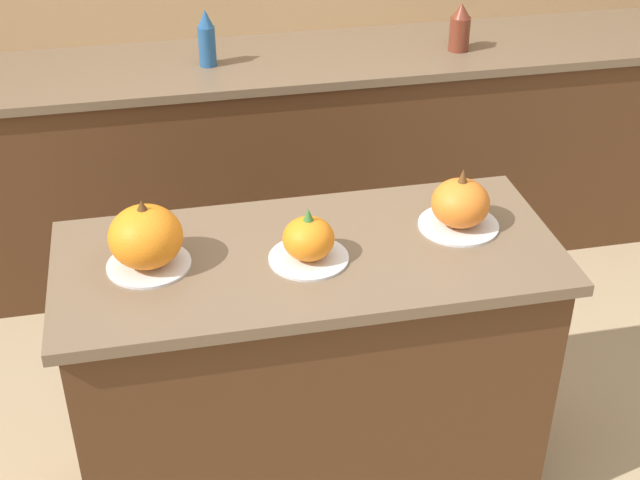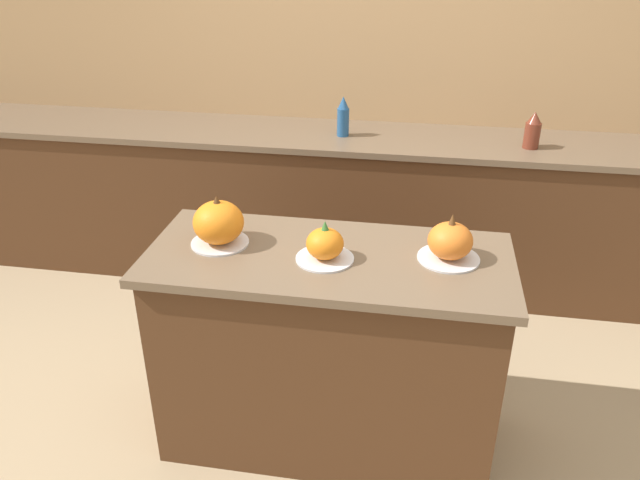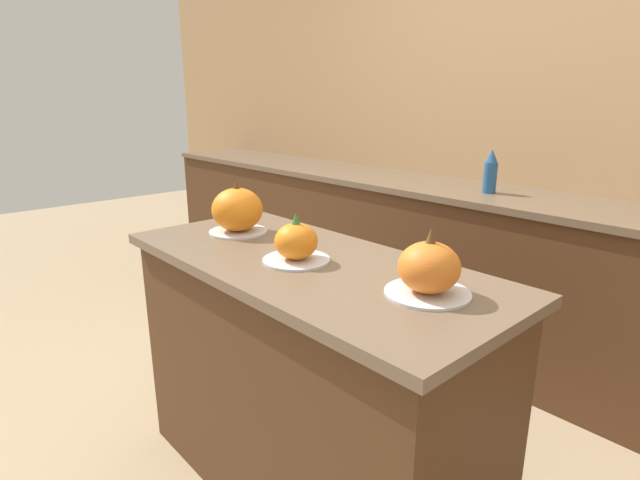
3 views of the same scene
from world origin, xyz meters
TOP-DOWN VIEW (x-y plane):
  - wall_back at (0.00, 1.73)m, footprint 8.00×0.06m
  - kitchen_island at (0.00, 0.00)m, footprint 1.40×0.62m
  - back_counter at (0.00, 1.40)m, footprint 6.00×0.60m
  - pumpkin_cake_left at (-0.43, 0.02)m, footprint 0.23×0.23m
  - pumpkin_cake_center at (-0.01, -0.03)m, footprint 0.22×0.22m
  - pumpkin_cake_right at (0.45, 0.05)m, footprint 0.23×0.23m
  - bottle_tall at (-0.14, 1.38)m, footprint 0.07×0.07m

SIDE VIEW (x-z plane):
  - kitchen_island at x=0.00m, z-range 0.00..0.90m
  - back_counter at x=0.00m, z-range 0.00..0.93m
  - pumpkin_cake_center at x=-0.01m, z-range 0.88..1.04m
  - pumpkin_cake_right at x=0.45m, z-range 0.88..1.07m
  - pumpkin_cake_left at x=-0.43m, z-range 0.89..1.09m
  - bottle_tall at x=-0.14m, z-range 0.92..1.15m
  - wall_back at x=0.00m, z-range 0.00..2.50m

